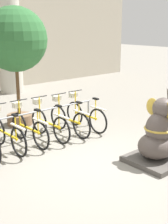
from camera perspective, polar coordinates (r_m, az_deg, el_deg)
ground_plane at (r=6.79m, az=2.24°, el=-9.11°), size 60.00×60.00×0.00m
column_right at (r=13.64m, az=-13.66°, el=14.43°), size 1.22×1.22×5.16m
bike_rack at (r=7.61m, az=-12.37°, el=-1.62°), size 4.76×0.05×0.77m
bicycle_3 at (r=7.46m, az=-13.89°, el=-3.79°), size 0.48×1.68×1.04m
bicycle_4 at (r=7.75m, az=-10.08°, el=-2.83°), size 0.48×1.68×1.04m
bicycle_5 at (r=8.04m, az=-6.41°, el=-1.99°), size 0.48×1.68×1.04m
bicycle_6 at (r=8.33m, az=-2.82°, el=-1.27°), size 0.48×1.68×1.04m
bicycle_7 at (r=8.70m, az=0.18°, el=-0.49°), size 0.48×1.68×1.04m
elephant_statue at (r=6.78m, az=13.39°, el=-4.47°), size 1.09×1.09×1.64m
potted_tree at (r=8.96m, az=-12.48°, el=12.43°), size 1.78×1.78×3.34m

